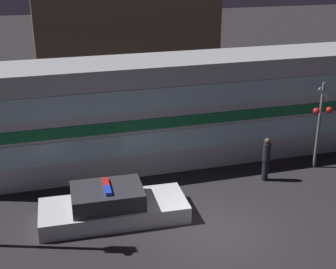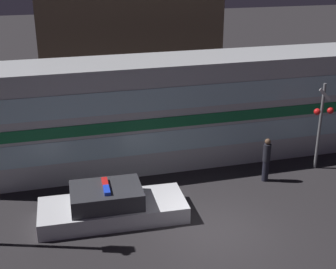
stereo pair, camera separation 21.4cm
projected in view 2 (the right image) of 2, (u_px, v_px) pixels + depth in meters
The scene contains 6 objects.
ground_plane at pixel (216, 232), 15.29m from camera, with size 120.00×120.00×0.00m, color #262326.
train at pixel (211, 107), 20.36m from camera, with size 20.71×2.84×4.48m.
police_car at pixel (111, 206), 15.93m from camera, with size 5.06×2.15×1.30m.
pedestrian at pixel (266, 159), 18.40m from camera, with size 0.30×0.30×1.80m.
crossing_signal_near at pixel (322, 119), 18.97m from camera, with size 0.87×0.33×3.69m.
building_left at pixel (122, 11), 27.59m from camera, with size 10.10×6.94×10.52m.
Camera 2 is at (-5.01, -12.18, 8.56)m, focal length 50.00 mm.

